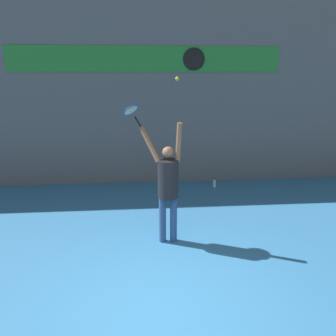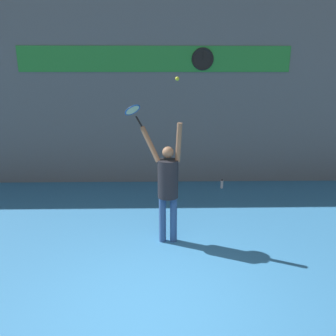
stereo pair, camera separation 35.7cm
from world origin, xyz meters
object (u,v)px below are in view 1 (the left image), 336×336
Objects in this scene: tennis_ball at (177,79)px; water_bottle at (214,183)px; tennis_player at (168,183)px; scoreboard_clock at (194,59)px; tennis_racket at (132,111)px.

water_bottle is (1.40, 2.96, -2.87)m from tennis_ball.
tennis_player is 1.83m from tennis_ball.
scoreboard_clock reaches higher than tennis_racket.
tennis_ball reaches higher than water_bottle.
scoreboard_clock is 1.45× the size of tennis_racket.
scoreboard_clock is at bearing 74.20° from tennis_player.
tennis_player is at bearing -32.40° from tennis_racket.
scoreboard_clock is 3.66m from tennis_ball.
tennis_racket is 6.06× the size of tennis_ball.
scoreboard_clock reaches higher than tennis_player.
water_bottle is at bearing -45.51° from scoreboard_clock.
scoreboard_clock is at bearing 76.70° from tennis_ball.
tennis_player is at bearing 170.60° from tennis_ball.
tennis_racket is at bearing 147.60° from tennis_player.
water_bottle is at bearing 49.46° from tennis_racket.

